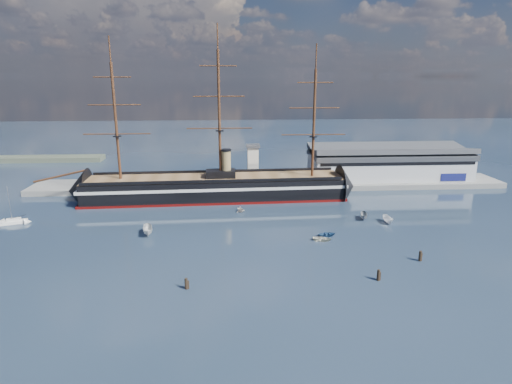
{
  "coord_description": "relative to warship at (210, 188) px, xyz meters",
  "views": [
    {
      "loc": [
        -6.4,
        -84.48,
        41.44
      ],
      "look_at": [
        1.61,
        35.0,
        9.0
      ],
      "focal_mm": 30.0,
      "sensor_mm": 36.0,
      "label": 1
    }
  ],
  "objects": [
    {
      "name": "motorboat_d",
      "position": [
        10.04,
        -15.61,
        -4.04
      ],
      "size": [
        5.96,
        5.1,
        2.04
      ],
      "primitive_type": "imported",
      "rotation": [
        0.0,
        0.0,
        0.59
      ],
      "color": "white",
      "rests_on": "ground"
    },
    {
      "name": "piling_near_right",
      "position": [
        37.41,
        -64.56,
        -4.04
      ],
      "size": [
        0.64,
        0.64,
        3.12
      ],
      "primitive_type": "cylinder",
      "color": "black",
      "rests_on": "ground"
    },
    {
      "name": "quay_tower",
      "position": [
        15.72,
        13.0,
        5.72
      ],
      "size": [
        5.0,
        5.0,
        15.0
      ],
      "color": "silver",
      "rests_on": "ground"
    },
    {
      "name": "motorboat_b",
      "position": [
        32.6,
        -38.32,
        -4.04
      ],
      "size": [
        1.58,
        3.07,
        1.37
      ],
      "primitive_type": "imported",
      "rotation": [
        0.0,
        0.0,
        1.72
      ],
      "color": "#265083",
      "rests_on": "ground"
    },
    {
      "name": "motorboat_f",
      "position": [
        52.64,
        -29.22,
        -4.04
      ],
      "size": [
        6.5,
        2.51,
        2.58
      ],
      "primitive_type": "imported",
      "rotation": [
        0.0,
        0.0,
        0.02
      ],
      "color": "white",
      "rests_on": "ground"
    },
    {
      "name": "warehouse",
      "position": [
        70.72,
        20.0,
        3.95
      ],
      "size": [
        63.0,
        21.0,
        11.6
      ],
      "color": "#B7BABC",
      "rests_on": "ground"
    },
    {
      "name": "sailboat",
      "position": [
        -56.16,
        -22.31,
        -3.32
      ],
      "size": [
        7.39,
        4.26,
        11.35
      ],
      "rotation": [
        0.0,
        0.0,
        0.33
      ],
      "color": "white",
      "rests_on": "ground"
    },
    {
      "name": "motorboat_e",
      "position": [
        30.58,
        -41.52,
        -4.04
      ],
      "size": [
        1.99,
        3.28,
        1.43
      ],
      "primitive_type": "imported",
      "rotation": [
        0.0,
        0.0,
        1.31
      ],
      "color": "beige",
      "rests_on": "ground"
    },
    {
      "name": "piling_far_right",
      "position": [
        50.43,
        -55.61,
        -4.04
      ],
      "size": [
        0.64,
        0.64,
        3.19
      ],
      "primitive_type": "cylinder",
      "color": "black",
      "rests_on": "ground"
    },
    {
      "name": "warship",
      "position": [
        0.0,
        0.0,
        0.0
      ],
      "size": [
        113.16,
        19.4,
        53.94
      ],
      "rotation": [
        0.0,
        0.0,
        0.04
      ],
      "color": "black",
      "rests_on": "ground"
    },
    {
      "name": "motorboat_c",
      "position": [
        46.75,
        -25.31,
        -4.04
      ],
      "size": [
        6.57,
        3.86,
        2.48
      ],
      "primitive_type": "imported",
      "rotation": [
        0.0,
        0.0,
        -0.27
      ],
      "color": "gray",
      "rests_on": "ground"
    },
    {
      "name": "motorboat_a",
      "position": [
        -15.55,
        -34.26,
        -4.04
      ],
      "size": [
        8.11,
        4.16,
        3.09
      ],
      "primitive_type": "imported",
      "rotation": [
        0.0,
        0.0,
        0.18
      ],
      "color": "silver",
      "rests_on": "ground"
    },
    {
      "name": "piling_near_left",
      "position": [
        -2.47,
        -65.63,
        -4.04
      ],
      "size": [
        0.64,
        0.64,
        3.03
      ],
      "primitive_type": "cylinder",
      "color": "black",
      "rests_on": "ground"
    },
    {
      "name": "quay",
      "position": [
        22.72,
        16.0,
        -4.04
      ],
      "size": [
        180.0,
        18.0,
        2.0
      ],
      "primitive_type": "cube",
      "color": "slate",
      "rests_on": "ground"
    },
    {
      "name": "ground",
      "position": [
        12.72,
        -20.0,
        -4.04
      ],
      "size": [
        600.0,
        600.0,
        0.0
      ],
      "primitive_type": "plane",
      "color": "#1B2B3B",
      "rests_on": "ground"
    }
  ]
}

